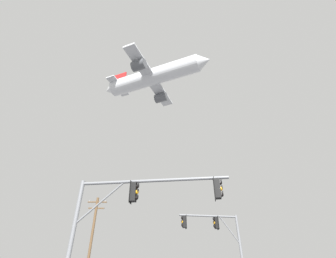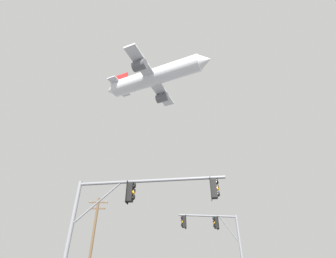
{
  "view_description": "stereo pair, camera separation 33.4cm",
  "coord_description": "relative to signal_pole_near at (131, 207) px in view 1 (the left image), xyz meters",
  "views": [
    {
      "loc": [
        -0.61,
        -4.4,
        1.67
      ],
      "look_at": [
        -0.05,
        17.54,
        15.57
      ],
      "focal_mm": 25.5,
      "sensor_mm": 36.0,
      "label": 1
    },
    {
      "loc": [
        -0.28,
        -4.4,
        1.67
      ],
      "look_at": [
        -0.05,
        17.54,
        15.57
      ],
      "focal_mm": 25.5,
      "sensor_mm": 36.0,
      "label": 2
    }
  ],
  "objects": [
    {
      "name": "signal_pole_near",
      "position": [
        0.0,
        0.0,
        0.0
      ],
      "size": [
        7.24,
        1.32,
        5.89
      ],
      "color": "slate",
      "rests_on": "ground"
    },
    {
      "name": "signal_pole_far",
      "position": [
        6.04,
        9.25,
        0.16
      ],
      "size": [
        4.94,
        0.88,
        6.29
      ],
      "color": "slate",
      "rests_on": "ground"
    },
    {
      "name": "utility_pole",
      "position": [
        -6.12,
        16.94,
        0.71
      ],
      "size": [
        2.2,
        0.28,
        9.83
      ],
      "color": "brown",
      "rests_on": "ground"
    },
    {
      "name": "airplane",
      "position": [
        -0.72,
        25.97,
        33.98
      ],
      "size": [
        23.75,
        18.34,
        6.74
      ],
      "color": "white"
    }
  ]
}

